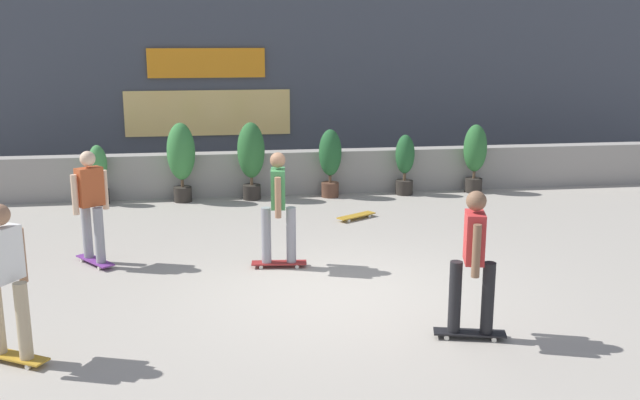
{
  "coord_description": "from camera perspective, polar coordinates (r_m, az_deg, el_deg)",
  "views": [
    {
      "loc": [
        -1.5,
        -8.9,
        3.38
      ],
      "look_at": [
        0.0,
        1.5,
        0.9
      ],
      "focal_mm": 40.65,
      "sensor_mm": 36.0,
      "label": 1
    }
  ],
  "objects": [
    {
      "name": "skater_far_left",
      "position": [
        8.03,
        -23.53,
        -5.54
      ],
      "size": [
        0.79,
        0.58,
        1.7
      ],
      "color": "#BF8C26",
      "rests_on": "ground"
    },
    {
      "name": "planter_wall",
      "position": [
        15.26,
        -2.41,
        2.19
      ],
      "size": [
        18.0,
        0.4,
        0.9
      ],
      "primitive_type": "cube",
      "color": "gray",
      "rests_on": "ground"
    },
    {
      "name": "skater_mid_plaza",
      "position": [
        10.97,
        -17.6,
        -0.2
      ],
      "size": [
        0.64,
        0.76,
        1.7
      ],
      "color": "#72338C",
      "rests_on": "ground"
    },
    {
      "name": "building_backdrop",
      "position": [
        18.96,
        -3.76,
        12.84
      ],
      "size": [
        20.0,
        2.08,
        6.5
      ],
      "color": "#424751",
      "rests_on": "ground"
    },
    {
      "name": "potted_plant_0",
      "position": [
        14.9,
        -17.05,
        2.02
      ],
      "size": [
        0.36,
        0.36,
        1.19
      ],
      "color": "black",
      "rests_on": "ground"
    },
    {
      "name": "skateboard_near_camera",
      "position": [
        13.25,
        2.87,
        -1.25
      ],
      "size": [
        0.78,
        0.6,
        0.08
      ],
      "color": "#BF8C26",
      "rests_on": "ground"
    },
    {
      "name": "skater_by_wall_right",
      "position": [
        8.11,
        11.99,
        -4.51
      ],
      "size": [
        0.82,
        0.55,
        1.7
      ],
      "color": "black",
      "rests_on": "ground"
    },
    {
      "name": "potted_plant_5",
      "position": [
        15.63,
        12.11,
        3.61
      ],
      "size": [
        0.49,
        0.49,
        1.45
      ],
      "color": "#2D2823",
      "rests_on": "ground"
    },
    {
      "name": "potted_plant_2",
      "position": [
        14.68,
        -5.45,
        3.58
      ],
      "size": [
        0.55,
        0.55,
        1.58
      ],
      "color": "#2D2823",
      "rests_on": "ground"
    },
    {
      "name": "ground_plane",
      "position": [
        9.64,
        1.28,
        -7.25
      ],
      "size": [
        48.0,
        48.0,
        0.0
      ],
      "primitive_type": "plane",
      "color": "#A8A093"
    },
    {
      "name": "skater_foreground",
      "position": [
        10.37,
        -3.3,
        -0.35
      ],
      "size": [
        0.82,
        0.56,
        1.7
      ],
      "color": "maroon",
      "rests_on": "ground"
    },
    {
      "name": "potted_plant_3",
      "position": [
        14.86,
        0.81,
        3.29
      ],
      "size": [
        0.47,
        0.47,
        1.4
      ],
      "color": "brown",
      "rests_on": "ground"
    },
    {
      "name": "potted_plant_4",
      "position": [
        15.2,
        6.7,
        2.99
      ],
      "size": [
        0.4,
        0.4,
        1.26
      ],
      "color": "#2D2823",
      "rests_on": "ground"
    },
    {
      "name": "potted_plant_1",
      "position": [
        14.68,
        -10.88,
        3.44
      ],
      "size": [
        0.56,
        0.56,
        1.59
      ],
      "color": "#2D2823",
      "rests_on": "ground"
    }
  ]
}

